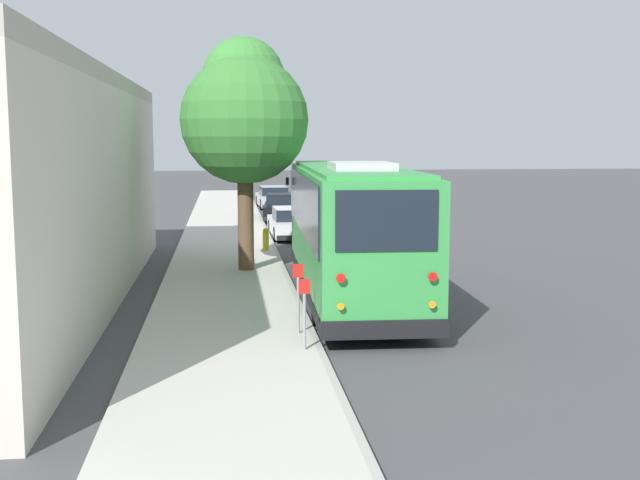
{
  "coord_description": "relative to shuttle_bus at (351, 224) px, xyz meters",
  "views": [
    {
      "loc": [
        -21.06,
        3.52,
        4.17
      ],
      "look_at": [
        1.06,
        0.9,
        1.3
      ],
      "focal_mm": 45.0,
      "sensor_mm": 36.0,
      "label": 1
    }
  ],
  "objects": [
    {
      "name": "sidewalk_slab",
      "position": [
        0.62,
        3.28,
        -1.86
      ],
      "size": [
        80.0,
        3.48,
        0.15
      ],
      "primitive_type": "cube",
      "color": "beige",
      "rests_on": "ground"
    },
    {
      "name": "shuttle_bus",
      "position": [
        0.0,
        0.0,
        0.0
      ],
      "size": [
        11.25,
        2.86,
        3.59
      ],
      "rotation": [
        0.0,
        0.0,
        -0.03
      ],
      "color": "green",
      "rests_on": "ground"
    },
    {
      "name": "sign_post_near",
      "position": [
        -5.65,
        1.77,
        -1.08
      ],
      "size": [
        0.06,
        0.22,
        1.36
      ],
      "color": "gray",
      "rests_on": "sidewalk_slab"
    },
    {
      "name": "parked_sedan_silver",
      "position": [
        26.75,
        0.41,
        -1.33
      ],
      "size": [
        4.57,
        1.96,
        1.3
      ],
      "rotation": [
        0.0,
        0.0,
        0.05
      ],
      "color": "#A8AAAF",
      "rests_on": "ground"
    },
    {
      "name": "parked_sedan_white",
      "position": [
        12.77,
        0.51,
        -1.35
      ],
      "size": [
        4.61,
        1.78,
        1.26
      ],
      "rotation": [
        0.0,
        0.0,
        0.02
      ],
      "color": "silver",
      "rests_on": "ground"
    },
    {
      "name": "street_tree",
      "position": [
        3.95,
        2.62,
        2.99
      ],
      "size": [
        3.84,
        3.84,
        7.03
      ],
      "color": "brown",
      "rests_on": "sidewalk_slab"
    },
    {
      "name": "curb_strip",
      "position": [
        0.62,
        1.46,
        -1.86
      ],
      "size": [
        80.0,
        0.14,
        0.15
      ],
      "primitive_type": "cube",
      "color": "#AAA69D",
      "rests_on": "ground"
    },
    {
      "name": "sign_post_far",
      "position": [
        -4.36,
        1.77,
        -1.03
      ],
      "size": [
        0.06,
        0.22,
        1.45
      ],
      "color": "gray",
      "rests_on": "sidewalk_slab"
    },
    {
      "name": "ground_plane",
      "position": [
        0.62,
        -0.3,
        -1.93
      ],
      "size": [
        160.0,
        160.0,
        0.0
      ],
      "primitive_type": "plane",
      "color": "#474749"
    },
    {
      "name": "fire_hydrant",
      "position": [
        7.93,
        1.81,
        -1.38
      ],
      "size": [
        0.22,
        0.22,
        0.81
      ],
      "color": "gold",
      "rests_on": "sidewalk_slab"
    },
    {
      "name": "parked_sedan_black",
      "position": [
        19.92,
        0.38,
        -1.31
      ],
      "size": [
        4.67,
        2.12,
        1.32
      ],
      "rotation": [
        0.0,
        0.0,
        -0.09
      ],
      "color": "black",
      "rests_on": "ground"
    }
  ]
}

